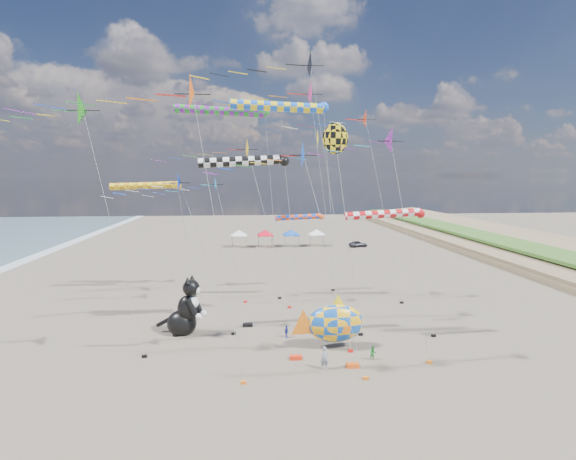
{
  "coord_description": "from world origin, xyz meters",
  "views": [
    {
      "loc": [
        -4.86,
        -25.08,
        13.52
      ],
      "look_at": [
        -1.27,
        12.0,
        9.02
      ],
      "focal_mm": 28.0,
      "sensor_mm": 36.0,
      "label": 1
    }
  ],
  "objects_px": {
    "parked_car": "(358,244)",
    "person_adult": "(325,358)",
    "child_green": "(373,353)",
    "child_blue": "(286,331)",
    "fish_inflatable": "(335,323)",
    "cat_inflatable": "(185,305)"
  },
  "relations": [
    {
      "from": "cat_inflatable",
      "to": "child_blue",
      "type": "height_order",
      "value": "cat_inflatable"
    },
    {
      "from": "person_adult",
      "to": "cat_inflatable",
      "type": "bearing_deg",
      "value": 141.21
    },
    {
      "from": "child_blue",
      "to": "cat_inflatable",
      "type": "bearing_deg",
      "value": 108.09
    },
    {
      "from": "cat_inflatable",
      "to": "parked_car",
      "type": "xyz_separation_m",
      "value": [
        26.69,
        45.1,
        -1.98
      ]
    },
    {
      "from": "cat_inflatable",
      "to": "person_adult",
      "type": "bearing_deg",
      "value": -18.65
    },
    {
      "from": "fish_inflatable",
      "to": "person_adult",
      "type": "bearing_deg",
      "value": -110.92
    },
    {
      "from": "fish_inflatable",
      "to": "child_blue",
      "type": "relative_size",
      "value": 5.82
    },
    {
      "from": "person_adult",
      "to": "child_blue",
      "type": "bearing_deg",
      "value": 106.69
    },
    {
      "from": "child_green",
      "to": "child_blue",
      "type": "bearing_deg",
      "value": 138.13
    },
    {
      "from": "fish_inflatable",
      "to": "child_blue",
      "type": "distance_m",
      "value": 4.68
    },
    {
      "from": "cat_inflatable",
      "to": "parked_car",
      "type": "bearing_deg",
      "value": 78.29
    },
    {
      "from": "fish_inflatable",
      "to": "child_blue",
      "type": "bearing_deg",
      "value": 143.74
    },
    {
      "from": "child_green",
      "to": "child_blue",
      "type": "relative_size",
      "value": 1.01
    },
    {
      "from": "child_green",
      "to": "child_blue",
      "type": "xyz_separation_m",
      "value": [
        -5.92,
        5.28,
        -0.0
      ]
    },
    {
      "from": "cat_inflatable",
      "to": "child_blue",
      "type": "xyz_separation_m",
      "value": [
        8.58,
        -1.73,
        -2.06
      ]
    },
    {
      "from": "parked_car",
      "to": "person_adult",
      "type": "bearing_deg",
      "value": 153.32
    },
    {
      "from": "cat_inflatable",
      "to": "fish_inflatable",
      "type": "bearing_deg",
      "value": -0.78
    },
    {
      "from": "child_blue",
      "to": "person_adult",
      "type": "bearing_deg",
      "value": -132.59
    },
    {
      "from": "child_blue",
      "to": "parked_car",
      "type": "distance_m",
      "value": 50.2
    },
    {
      "from": "child_green",
      "to": "parked_car",
      "type": "height_order",
      "value": "parked_car"
    },
    {
      "from": "fish_inflatable",
      "to": "child_green",
      "type": "bearing_deg",
      "value": -48.52
    },
    {
      "from": "person_adult",
      "to": "child_blue",
      "type": "xyz_separation_m",
      "value": [
        -2.1,
        6.48,
        -0.29
      ]
    }
  ]
}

